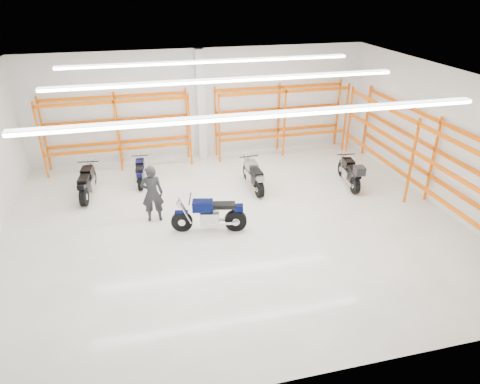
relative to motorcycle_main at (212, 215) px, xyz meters
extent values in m
plane|color=beige|center=(0.70, 0.24, -0.53)|extent=(14.00, 14.00, 0.00)
cube|color=silver|center=(0.70, 6.24, 1.72)|extent=(14.00, 0.02, 4.50)
cube|color=silver|center=(0.70, -5.76, 1.72)|extent=(14.00, 0.02, 4.50)
cube|color=silver|center=(7.70, 0.24, 1.72)|extent=(0.02, 12.00, 4.50)
cube|color=white|center=(0.70, 0.24, 3.97)|extent=(14.00, 12.00, 0.02)
cube|color=white|center=(0.70, -2.76, 3.87)|extent=(10.00, 0.22, 0.10)
cube|color=white|center=(0.70, 0.74, 3.87)|extent=(10.00, 0.22, 0.10)
cube|color=white|center=(0.70, 3.74, 3.87)|extent=(10.00, 0.22, 0.10)
cylinder|color=black|center=(-0.91, 0.20, -0.20)|extent=(0.67, 0.27, 0.65)
cylinder|color=black|center=(0.69, -0.15, -0.19)|extent=(0.70, 0.34, 0.68)
cylinder|color=silver|center=(-0.91, 0.20, -0.20)|extent=(0.25, 0.20, 0.22)
cylinder|color=silver|center=(0.69, -0.15, -0.19)|extent=(0.28, 0.26, 0.24)
cube|color=#040A32|center=(-0.91, 0.20, 0.12)|extent=(0.42, 0.24, 0.07)
cube|color=#B7B7BC|center=(-0.08, 0.02, -0.07)|extent=(0.64, 0.50, 0.41)
cube|color=#A5A5AA|center=(0.33, -0.07, -0.18)|extent=(0.77, 0.29, 0.09)
cube|color=#040A32|center=(-0.27, 0.06, 0.34)|extent=(0.68, 0.49, 0.31)
cube|color=black|center=(0.33, -0.07, 0.34)|extent=(0.77, 0.47, 0.13)
cube|color=#040A32|center=(0.78, -0.17, 0.26)|extent=(0.33, 0.29, 0.17)
cylinder|color=black|center=(-0.63, 0.14, 0.58)|extent=(0.20, 0.75, 0.04)
sphere|color=silver|center=(-0.95, 0.21, 0.41)|extent=(0.21, 0.21, 0.21)
cylinder|color=silver|center=(0.34, -0.25, -0.18)|extent=(0.82, 0.27, 0.10)
cylinder|color=black|center=(-3.74, 4.19, -0.21)|extent=(0.20, 0.64, 0.63)
cylinder|color=black|center=(-3.93, 2.62, -0.20)|extent=(0.27, 0.67, 0.65)
cylinder|color=silver|center=(-3.74, 4.19, -0.21)|extent=(0.17, 0.23, 0.21)
cylinder|color=silver|center=(-3.93, 2.62, -0.20)|extent=(0.24, 0.26, 0.23)
cube|color=black|center=(-3.74, 4.19, 0.10)|extent=(0.20, 0.39, 0.06)
cube|color=#B7B7BC|center=(-3.84, 3.37, -0.09)|extent=(0.44, 0.59, 0.40)
cube|color=#A5A5AA|center=(-3.89, 2.98, -0.19)|extent=(0.22, 0.75, 0.08)
cube|color=black|center=(-3.82, 3.56, 0.31)|extent=(0.43, 0.63, 0.29)
cube|color=black|center=(-3.89, 2.98, 0.31)|extent=(0.40, 0.73, 0.13)
cube|color=black|center=(-3.94, 2.54, 0.23)|extent=(0.26, 0.30, 0.17)
cylinder|color=black|center=(-3.77, 3.92, 0.54)|extent=(0.73, 0.13, 0.04)
sphere|color=silver|center=(-3.74, 4.23, 0.37)|extent=(0.20, 0.20, 0.20)
cylinder|color=silver|center=(-4.06, 2.96, -0.19)|extent=(0.19, 0.79, 0.09)
cylinder|color=black|center=(-1.94, 4.73, -0.26)|extent=(0.15, 0.54, 0.53)
cylinder|color=black|center=(-2.04, 3.40, -0.25)|extent=(0.20, 0.56, 0.55)
cylinder|color=silver|center=(-1.94, 4.73, -0.26)|extent=(0.14, 0.19, 0.18)
cylinder|color=silver|center=(-2.04, 3.40, -0.25)|extent=(0.19, 0.21, 0.20)
cube|color=#0A0A37|center=(-1.94, 4.73, 0.00)|extent=(0.16, 0.33, 0.05)
cube|color=#B7B7BC|center=(-2.00, 4.04, -0.16)|extent=(0.35, 0.48, 0.34)
cube|color=#A5A5AA|center=(-2.02, 3.71, -0.25)|extent=(0.15, 0.63, 0.07)
cube|color=#0A0A37|center=(-1.98, 4.20, 0.18)|extent=(0.34, 0.52, 0.25)
cube|color=black|center=(-2.02, 3.71, 0.18)|extent=(0.31, 0.60, 0.11)
cube|color=#0A0A37|center=(-2.05, 3.33, 0.11)|extent=(0.21, 0.24, 0.14)
cylinder|color=black|center=(-1.96, 4.50, 0.38)|extent=(0.62, 0.08, 0.03)
sphere|color=silver|center=(-1.94, 4.77, 0.23)|extent=(0.17, 0.17, 0.17)
cylinder|color=silver|center=(-2.16, 3.68, -0.25)|extent=(0.13, 0.67, 0.08)
cylinder|color=black|center=(1.95, 3.37, -0.22)|extent=(0.15, 0.62, 0.61)
cylinder|color=black|center=(2.02, 1.84, -0.21)|extent=(0.21, 0.64, 0.64)
cylinder|color=silver|center=(1.95, 3.37, -0.22)|extent=(0.15, 0.21, 0.20)
cylinder|color=silver|center=(2.02, 1.84, -0.21)|extent=(0.21, 0.23, 0.23)
cube|color=gray|center=(1.95, 3.37, 0.08)|extent=(0.17, 0.37, 0.06)
cube|color=#B7B7BC|center=(1.99, 2.57, -0.10)|extent=(0.39, 0.55, 0.39)
cube|color=#A5A5AA|center=(2.00, 2.18, -0.20)|extent=(0.15, 0.72, 0.08)
cube|color=gray|center=(1.98, 2.76, 0.29)|extent=(0.37, 0.59, 0.29)
cube|color=black|center=(2.00, 2.18, 0.29)|extent=(0.33, 0.69, 0.12)
cube|color=gray|center=(2.02, 1.75, 0.21)|extent=(0.24, 0.28, 0.16)
cylinder|color=black|center=(1.96, 3.10, 0.51)|extent=(0.72, 0.07, 0.04)
sphere|color=silver|center=(1.95, 3.41, 0.35)|extent=(0.19, 0.19, 0.19)
cylinder|color=silver|center=(1.84, 2.14, -0.20)|extent=(0.12, 0.77, 0.09)
cylinder|color=black|center=(5.63, 2.77, -0.23)|extent=(0.19, 0.60, 0.59)
cylinder|color=black|center=(5.44, 1.30, -0.22)|extent=(0.26, 0.63, 0.61)
cylinder|color=silver|center=(5.63, 2.77, -0.23)|extent=(0.16, 0.21, 0.20)
cylinder|color=silver|center=(5.44, 1.30, -0.22)|extent=(0.22, 0.24, 0.22)
cube|color=black|center=(5.63, 2.77, 0.06)|extent=(0.19, 0.37, 0.06)
cube|color=#B7B7BC|center=(5.53, 2.01, -0.11)|extent=(0.42, 0.56, 0.38)
cube|color=#A5A5AA|center=(5.48, 1.64, -0.21)|extent=(0.21, 0.70, 0.08)
cube|color=black|center=(5.55, 2.18, 0.26)|extent=(0.40, 0.59, 0.28)
cube|color=black|center=(5.48, 1.64, 0.26)|extent=(0.38, 0.69, 0.12)
cube|color=black|center=(5.43, 1.22, 0.18)|extent=(0.25, 0.28, 0.16)
cylinder|color=black|center=(5.59, 2.52, 0.48)|extent=(0.69, 0.12, 0.04)
sphere|color=silver|center=(5.63, 2.81, 0.32)|extent=(0.19, 0.19, 0.19)
cylinder|color=silver|center=(5.32, 1.62, -0.21)|extent=(0.18, 0.75, 0.09)
cube|color=black|center=(5.41, 1.11, 0.44)|extent=(0.38, 0.42, 0.30)
imported|color=black|center=(-1.69, 1.08, 0.42)|extent=(0.72, 0.50, 1.89)
cube|color=white|center=(0.70, 6.06, 1.72)|extent=(0.32, 0.32, 4.50)
cube|color=#E24E0D|center=(-5.50, 6.12, 0.97)|extent=(0.07, 0.07, 3.00)
cube|color=#E24E0D|center=(-5.50, 5.32, 0.97)|extent=(0.07, 0.07, 3.00)
cube|color=#E24E0D|center=(-2.70, 6.12, 0.97)|extent=(0.07, 0.07, 3.00)
cube|color=#E24E0D|center=(-2.70, 5.32, 0.97)|extent=(0.07, 0.07, 3.00)
cube|color=#E24E0D|center=(0.10, 6.12, 0.97)|extent=(0.07, 0.07, 3.00)
cube|color=#E24E0D|center=(0.10, 5.32, 0.97)|extent=(0.07, 0.07, 3.00)
cube|color=#E24E0D|center=(-2.70, 6.12, 0.41)|extent=(5.60, 0.07, 0.12)
cube|color=#E24E0D|center=(-2.70, 5.32, 0.41)|extent=(5.60, 0.07, 0.12)
cube|color=#E24E0D|center=(-2.70, 6.12, 1.35)|extent=(5.60, 0.07, 0.12)
cube|color=#E24E0D|center=(-2.70, 5.32, 1.35)|extent=(5.60, 0.07, 0.12)
cube|color=#E24E0D|center=(-2.70, 6.12, 2.28)|extent=(5.60, 0.07, 0.12)
cube|color=#E24E0D|center=(-2.70, 5.32, 2.28)|extent=(5.60, 0.07, 0.12)
cube|color=#E24E0D|center=(1.30, 6.12, 0.97)|extent=(0.07, 0.07, 3.00)
cube|color=#E24E0D|center=(1.30, 5.32, 0.97)|extent=(0.07, 0.07, 3.00)
cube|color=#E24E0D|center=(4.10, 6.12, 0.97)|extent=(0.07, 0.07, 3.00)
cube|color=#E24E0D|center=(4.10, 5.32, 0.97)|extent=(0.07, 0.07, 3.00)
cube|color=#E24E0D|center=(6.90, 6.12, 0.97)|extent=(0.07, 0.07, 3.00)
cube|color=#E24E0D|center=(6.90, 5.32, 0.97)|extent=(0.07, 0.07, 3.00)
cube|color=#E24E0D|center=(4.10, 6.12, 0.41)|extent=(5.60, 0.07, 0.12)
cube|color=#E24E0D|center=(4.10, 5.32, 0.41)|extent=(5.60, 0.07, 0.12)
cube|color=#E24E0D|center=(4.10, 6.12, 1.35)|extent=(5.60, 0.07, 0.12)
cube|color=#E24E0D|center=(4.10, 5.32, 1.35)|extent=(5.60, 0.07, 0.12)
cube|color=#E24E0D|center=(4.10, 6.12, 2.28)|extent=(5.60, 0.07, 0.12)
cube|color=#E24E0D|center=(4.10, 5.32, 2.28)|extent=(5.60, 0.07, 0.12)
cube|color=#E24E0D|center=(7.58, 0.24, 0.97)|extent=(0.07, 0.07, 3.00)
cube|color=#E24E0D|center=(6.78, 0.24, 0.97)|extent=(0.07, 0.07, 3.00)
cube|color=#E24E0D|center=(7.58, 4.74, 0.97)|extent=(0.07, 0.07, 3.00)
cube|color=#E24E0D|center=(6.78, 4.74, 0.97)|extent=(0.07, 0.07, 3.00)
cube|color=#E24E0D|center=(7.58, 0.24, 0.41)|extent=(0.07, 9.00, 0.12)
cube|color=#E24E0D|center=(6.78, 0.24, 0.41)|extent=(0.07, 9.00, 0.12)
cube|color=#E24E0D|center=(7.58, 0.24, 1.35)|extent=(0.07, 9.00, 0.12)
cube|color=#E24E0D|center=(6.78, 0.24, 1.35)|extent=(0.07, 9.00, 0.12)
cube|color=#E24E0D|center=(7.58, 0.24, 2.28)|extent=(0.07, 9.00, 0.12)
cube|color=#E24E0D|center=(6.78, 0.24, 2.28)|extent=(0.07, 9.00, 0.12)
camera|label=1|loc=(-1.86, -11.09, 6.45)|focal=32.00mm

